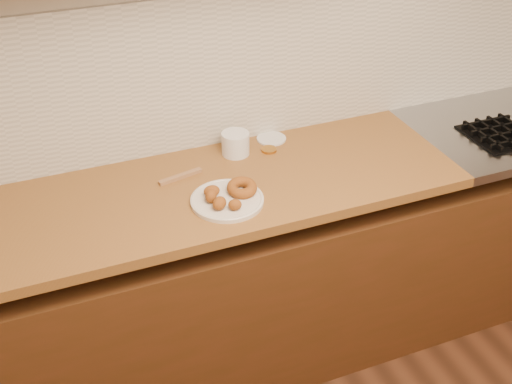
% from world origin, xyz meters
% --- Properties ---
extents(wall_back, '(4.00, 0.02, 2.70)m').
position_xyz_m(wall_back, '(0.00, 2.00, 1.35)').
color(wall_back, beige).
rests_on(wall_back, ground).
extents(base_cabinet, '(3.60, 0.60, 0.77)m').
position_xyz_m(base_cabinet, '(0.00, 1.69, 0.39)').
color(base_cabinet, '#482312').
rests_on(base_cabinet, floor).
extents(butcher_block, '(2.30, 0.62, 0.04)m').
position_xyz_m(butcher_block, '(-0.65, 1.69, 0.88)').
color(butcher_block, brown).
rests_on(butcher_block, base_cabinet).
extents(backsplash, '(3.60, 0.02, 0.60)m').
position_xyz_m(backsplash, '(0.00, 1.99, 1.20)').
color(backsplash, beige).
rests_on(backsplash, wall_back).
extents(donut_plate, '(0.26, 0.26, 0.01)m').
position_xyz_m(donut_plate, '(-0.40, 1.57, 0.91)').
color(donut_plate, beige).
rests_on(donut_plate, butcher_block).
extents(ring_donut, '(0.11, 0.11, 0.05)m').
position_xyz_m(ring_donut, '(-0.34, 1.59, 0.93)').
color(ring_donut, '#8C5418').
rests_on(ring_donut, donut_plate).
extents(fried_dough_chunks, '(0.12, 0.16, 0.05)m').
position_xyz_m(fried_dough_chunks, '(-0.44, 1.56, 0.94)').
color(fried_dough_chunks, '#8C5418').
rests_on(fried_dough_chunks, donut_plate).
extents(plastic_tub, '(0.12, 0.12, 0.09)m').
position_xyz_m(plastic_tub, '(-0.26, 1.87, 0.94)').
color(plastic_tub, silver).
rests_on(plastic_tub, butcher_block).
extents(tub_lid, '(0.15, 0.15, 0.01)m').
position_xyz_m(tub_lid, '(-0.08, 1.93, 0.90)').
color(tub_lid, silver).
rests_on(tub_lid, butcher_block).
extents(brass_jar_lid, '(0.07, 0.07, 0.01)m').
position_xyz_m(brass_jar_lid, '(-0.13, 1.85, 0.91)').
color(brass_jar_lid, '#B87E2F').
rests_on(brass_jar_lid, butcher_block).
extents(wooden_utensil, '(0.17, 0.06, 0.01)m').
position_xyz_m(wooden_utensil, '(-0.51, 1.78, 0.91)').
color(wooden_utensil, '#90643F').
rests_on(wooden_utensil, butcher_block).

